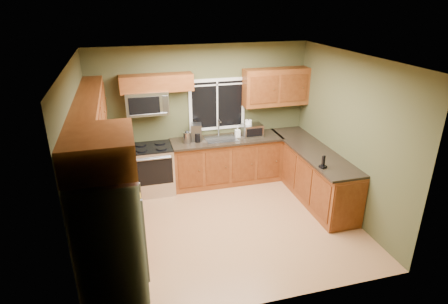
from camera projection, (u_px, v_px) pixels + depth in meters
name	position (u px, v px, depth m)	size (l,w,h in m)	color
floor	(227.00, 224.00, 6.23)	(4.20, 4.20, 0.00)	#A9744A
ceiling	(227.00, 59.00, 5.19)	(4.20, 4.20, 0.00)	white
back_wall	(202.00, 115.00, 7.31)	(4.20, 4.20, 0.00)	#494B2C
front_wall	(271.00, 209.00, 4.10)	(4.20, 4.20, 0.00)	#494B2C
left_wall	(82.00, 164.00, 5.20)	(3.60, 3.60, 0.00)	#494B2C
right_wall	(348.00, 136.00, 6.22)	(3.60, 3.60, 0.00)	#494B2C
window	(217.00, 104.00, 7.29)	(1.12, 0.03, 1.02)	white
base_cabinets_left	(112.00, 201.00, 6.04)	(0.60, 2.65, 0.90)	brown
countertop_left	(110.00, 174.00, 5.87)	(0.65, 2.65, 0.04)	black
base_cabinets_back	(227.00, 161.00, 7.49)	(2.17, 0.60, 0.90)	brown
countertop_back	(227.00, 140.00, 7.29)	(2.17, 0.65, 0.04)	black
base_cabinets_peninsula	(312.00, 173.00, 6.97)	(0.60, 2.52, 0.90)	brown
countertop_peninsula	(313.00, 150.00, 6.79)	(0.65, 2.50, 0.04)	black
upper_cabinets_left	(91.00, 118.00, 5.47)	(0.33, 2.65, 0.72)	brown
upper_cabinets_back_left	(157.00, 83.00, 6.68)	(1.30, 0.33, 0.30)	brown
upper_cabinets_back_right	(276.00, 87.00, 7.32)	(1.30, 0.33, 0.72)	brown
upper_cabinet_over_fridge	(99.00, 150.00, 3.87)	(0.72, 0.90, 0.38)	brown
refrigerator	(112.00, 241.00, 4.30)	(0.74, 0.90, 1.80)	#B7B7BC
range	(153.00, 169.00, 7.10)	(0.76, 0.69, 0.94)	#B7B7BC
microwave	(147.00, 103.00, 6.74)	(0.76, 0.41, 0.42)	#B7B7BC
sink	(221.00, 138.00, 7.26)	(0.60, 0.42, 0.36)	slate
toaster_oven	(252.00, 130.00, 7.37)	(0.39, 0.30, 0.24)	#B7B7BC
coffee_maker	(197.00, 133.00, 7.13)	(0.24, 0.30, 0.33)	slate
kettle	(187.00, 137.00, 7.03)	(0.14, 0.14, 0.26)	#B7B7BC
paper_towel_roll	(248.00, 128.00, 7.40)	(0.14, 0.14, 0.34)	white
soap_bottle_a	(196.00, 130.00, 7.28)	(0.12, 0.12, 0.31)	#C48512
soap_bottle_b	(238.00, 132.00, 7.32)	(0.10, 0.10, 0.21)	white
cordless_phone	(323.00, 164.00, 6.02)	(0.12, 0.12, 0.21)	black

